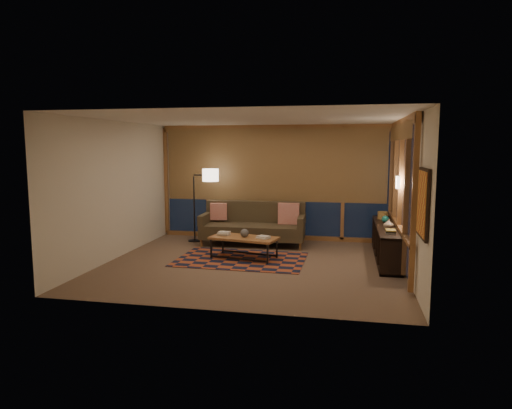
% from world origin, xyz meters
% --- Properties ---
extents(floor, '(5.50, 5.00, 0.01)m').
position_xyz_m(floor, '(0.00, 0.00, 0.00)').
color(floor, '#7F654E').
rests_on(floor, ground).
extents(ceiling, '(5.50, 5.00, 0.01)m').
position_xyz_m(ceiling, '(0.00, 0.00, 2.70)').
color(ceiling, white).
rests_on(ceiling, walls).
extents(walls, '(5.51, 5.01, 2.70)m').
position_xyz_m(walls, '(0.00, 0.00, 1.35)').
color(walls, white).
rests_on(walls, floor).
extents(window_wall_back, '(5.30, 0.16, 2.60)m').
position_xyz_m(window_wall_back, '(0.00, 2.43, 1.35)').
color(window_wall_back, '#995B37').
rests_on(window_wall_back, walls).
extents(window_wall_right, '(0.16, 3.70, 2.60)m').
position_xyz_m(window_wall_right, '(2.68, 0.60, 1.35)').
color(window_wall_right, '#995B37').
rests_on(window_wall_right, walls).
extents(wall_art, '(0.06, 0.74, 0.94)m').
position_xyz_m(wall_art, '(2.71, -1.85, 1.45)').
color(wall_art, red).
rests_on(wall_art, walls).
extents(wall_sconce, '(0.12, 0.18, 0.22)m').
position_xyz_m(wall_sconce, '(2.62, 0.45, 1.55)').
color(wall_sconce, '#FFE7C8').
rests_on(wall_sconce, walls).
extents(sofa, '(2.32, 1.00, 0.94)m').
position_xyz_m(sofa, '(-0.34, 1.66, 0.47)').
color(sofa, brown).
rests_on(sofa, floor).
extents(pillow_left, '(0.40, 0.19, 0.38)m').
position_xyz_m(pillow_left, '(-1.19, 1.84, 0.66)').
color(pillow_left, red).
rests_on(pillow_left, sofa).
extents(pillow_right, '(0.47, 0.17, 0.47)m').
position_xyz_m(pillow_right, '(0.44, 1.83, 0.70)').
color(pillow_right, red).
rests_on(pillow_right, sofa).
extents(area_rug, '(2.50, 1.68, 0.01)m').
position_xyz_m(area_rug, '(-0.29, 0.28, 0.01)').
color(area_rug, '#A94B28').
rests_on(area_rug, floor).
extents(coffee_table, '(1.40, 0.85, 0.44)m').
position_xyz_m(coffee_table, '(-0.25, 0.38, 0.22)').
color(coffee_table, '#995B37').
rests_on(coffee_table, floor).
extents(book_stack_a, '(0.24, 0.20, 0.06)m').
position_xyz_m(book_stack_a, '(-0.69, 0.48, 0.47)').
color(book_stack_a, beige).
rests_on(book_stack_a, coffee_table).
extents(book_stack_b, '(0.32, 0.30, 0.05)m').
position_xyz_m(book_stack_b, '(0.15, 0.31, 0.46)').
color(book_stack_b, beige).
rests_on(book_stack_b, coffee_table).
extents(ceramic_pot, '(0.17, 0.17, 0.16)m').
position_xyz_m(ceramic_pot, '(-0.24, 0.38, 0.52)').
color(ceramic_pot, '#272728').
rests_on(ceramic_pot, coffee_table).
extents(floor_lamp, '(0.61, 0.44, 1.70)m').
position_xyz_m(floor_lamp, '(-1.76, 1.79, 0.85)').
color(floor_lamp, black).
rests_on(floor_lamp, floor).
extents(bookshelf, '(0.40, 2.65, 0.66)m').
position_xyz_m(bookshelf, '(2.49, 0.93, 0.33)').
color(bookshelf, black).
rests_on(bookshelf, floor).
extents(basket, '(0.25, 0.25, 0.16)m').
position_xyz_m(basket, '(2.47, 1.74, 0.74)').
color(basket, '#A98645').
rests_on(basket, bookshelf).
extents(teal_bowl, '(0.16, 0.16, 0.15)m').
position_xyz_m(teal_bowl, '(2.49, 1.27, 0.74)').
color(teal_bowl, '#176E66').
rests_on(teal_bowl, bookshelf).
extents(vase, '(0.21, 0.21, 0.20)m').
position_xyz_m(vase, '(2.49, 0.51, 0.76)').
color(vase, tan).
rests_on(vase, bookshelf).
extents(shelf_book_stack, '(0.24, 0.29, 0.07)m').
position_xyz_m(shelf_book_stack, '(2.49, 0.09, 0.70)').
color(shelf_book_stack, beige).
rests_on(shelf_book_stack, bookshelf).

